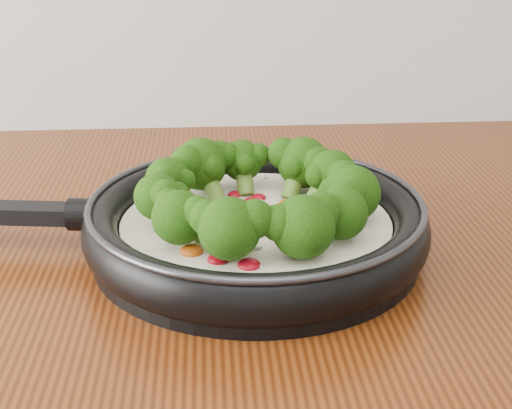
{
  "coord_description": "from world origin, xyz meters",
  "views": [
    {
      "loc": [
        -0.06,
        0.43,
        1.21
      ],
      "look_at": [
        -0.01,
        1.06,
        0.95
      ],
      "focal_mm": 50.84,
      "sensor_mm": 36.0,
      "label": 1
    }
  ],
  "objects": [
    {
      "name": "skillet",
      "position": [
        -0.01,
        1.06,
        0.94
      ],
      "size": [
        0.53,
        0.37,
        0.09
      ],
      "color": "black",
      "rests_on": "counter"
    }
  ]
}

